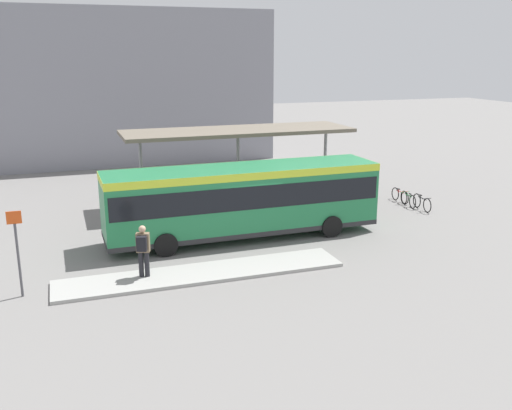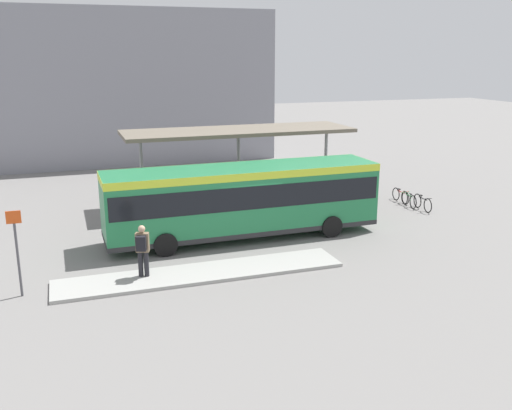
{
  "view_description": "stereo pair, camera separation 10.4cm",
  "coord_description": "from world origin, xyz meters",
  "px_view_note": "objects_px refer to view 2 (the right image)",
  "views": [
    {
      "loc": [
        -6.97,
        -21.56,
        7.46
      ],
      "look_at": [
        0.56,
        0.0,
        1.34
      ],
      "focal_mm": 40.0,
      "sensor_mm": 36.0,
      "label": 1
    },
    {
      "loc": [
        -6.88,
        -21.6,
        7.46
      ],
      "look_at": [
        0.56,
        0.0,
        1.34
      ],
      "focal_mm": 40.0,
      "sensor_mm": 36.0,
      "label": 2
    }
  ],
  "objects_px": {
    "bicycle_black": "(423,203)",
    "bicycle_red": "(401,196)",
    "bicycle_green": "(409,199)",
    "city_bus": "(243,196)",
    "platform_sign": "(17,249)",
    "pedestrian_waiting": "(142,248)"
  },
  "relations": [
    {
      "from": "city_bus",
      "to": "pedestrian_waiting",
      "type": "distance_m",
      "value": 5.71
    },
    {
      "from": "platform_sign",
      "to": "pedestrian_waiting",
      "type": "bearing_deg",
      "value": 1.1
    },
    {
      "from": "city_bus",
      "to": "bicycle_red",
      "type": "height_order",
      "value": "city_bus"
    },
    {
      "from": "bicycle_red",
      "to": "city_bus",
      "type": "bearing_deg",
      "value": -72.41
    },
    {
      "from": "bicycle_black",
      "to": "bicycle_red",
      "type": "distance_m",
      "value": 1.67
    },
    {
      "from": "city_bus",
      "to": "bicycle_red",
      "type": "bearing_deg",
      "value": 16.33
    },
    {
      "from": "pedestrian_waiting",
      "to": "city_bus",
      "type": "bearing_deg",
      "value": -35.48
    },
    {
      "from": "platform_sign",
      "to": "bicycle_black",
      "type": "bearing_deg",
      "value": 14.25
    },
    {
      "from": "pedestrian_waiting",
      "to": "bicycle_green",
      "type": "relative_size",
      "value": 1.13
    },
    {
      "from": "platform_sign",
      "to": "city_bus",
      "type": "bearing_deg",
      "value": 21.82
    },
    {
      "from": "city_bus",
      "to": "platform_sign",
      "type": "distance_m",
      "value": 9.11
    },
    {
      "from": "bicycle_green",
      "to": "bicycle_red",
      "type": "relative_size",
      "value": 1.01
    },
    {
      "from": "bicycle_green",
      "to": "bicycle_red",
      "type": "distance_m",
      "value": 0.83
    },
    {
      "from": "city_bus",
      "to": "bicycle_black",
      "type": "distance_m",
      "value": 9.76
    },
    {
      "from": "bicycle_green",
      "to": "bicycle_red",
      "type": "height_order",
      "value": "bicycle_green"
    },
    {
      "from": "bicycle_black",
      "to": "bicycle_red",
      "type": "relative_size",
      "value": 1.06
    },
    {
      "from": "city_bus",
      "to": "bicycle_black",
      "type": "height_order",
      "value": "city_bus"
    },
    {
      "from": "bicycle_green",
      "to": "city_bus",
      "type": "bearing_deg",
      "value": 108.92
    },
    {
      "from": "bicycle_green",
      "to": "platform_sign",
      "type": "relative_size",
      "value": 0.57
    },
    {
      "from": "pedestrian_waiting",
      "to": "bicycle_black",
      "type": "height_order",
      "value": "pedestrian_waiting"
    },
    {
      "from": "bicycle_black",
      "to": "platform_sign",
      "type": "distance_m",
      "value": 18.66
    },
    {
      "from": "city_bus",
      "to": "pedestrian_waiting",
      "type": "height_order",
      "value": "city_bus"
    }
  ]
}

